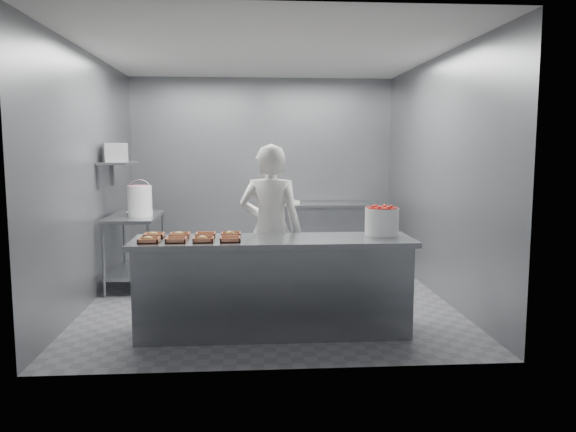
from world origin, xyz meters
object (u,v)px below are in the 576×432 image
object	(u,v)px
tray_1	(176,240)
prep_table	(135,239)
service_counter	(273,286)
strawberry_tub	(382,220)
tray_3	(230,239)
tray_6	(206,235)
tray_4	(154,235)
worker	(271,230)
tray_7	(231,234)
glaze_bucket	(140,200)
back_counter	(323,233)
tray_5	(180,235)
tray_2	(203,239)
appliance	(116,153)
tray_0	(149,240)

from	to	relation	value
tray_1	prep_table	bearing A→B (deg)	110.47
service_counter	strawberry_tub	distance (m)	1.22
tray_3	tray_6	distance (m)	0.36
service_counter	tray_4	distance (m)	1.22
tray_1	worker	distance (m)	1.14
tray_3	tray_7	world-z (taller)	tray_7
tray_1	tray_7	distance (m)	0.55
service_counter	glaze_bucket	bearing A→B (deg)	130.24
back_counter	tray_6	xyz separation A→B (m)	(-1.53, -3.12, 0.47)
tray_5	glaze_bucket	bearing A→B (deg)	111.82
tray_4	tray_5	bearing A→B (deg)	0.00
tray_2	strawberry_tub	xyz separation A→B (m)	(1.69, 0.28, 0.12)
glaze_bucket	tray_5	bearing A→B (deg)	-68.18
prep_table	tray_2	world-z (taller)	tray_2
tray_7	appliance	size ratio (longest dim) A/B	0.62
tray_6	worker	bearing A→B (deg)	36.33
tray_6	tray_3	bearing A→B (deg)	-48.30
tray_4	tray_0	bearing A→B (deg)	-90.00
tray_2	tray_7	world-z (taller)	same
tray_5	worker	world-z (taller)	worker
prep_table	worker	distance (m)	2.15
tray_3	tray_4	size ratio (longest dim) A/B	1.00
tray_0	worker	size ratio (longest dim) A/B	0.11
back_counter	tray_0	bearing A→B (deg)	-120.77
tray_0	tray_7	bearing A→B (deg)	20.51
service_counter	prep_table	xyz separation A→B (m)	(-1.65, 1.95, 0.14)
tray_5	appliance	size ratio (longest dim) A/B	0.62
tray_6	tray_2	bearing A→B (deg)	-90.64
tray_0	strawberry_tub	size ratio (longest dim) A/B	0.58
strawberry_tub	appliance	world-z (taller)	appliance
tray_4	tray_7	world-z (taller)	same
tray_0	appliance	world-z (taller)	appliance
tray_0	tray_4	size ratio (longest dim) A/B	1.00
service_counter	appliance	size ratio (longest dim) A/B	8.55
tray_7	appliance	bearing A→B (deg)	130.64
service_counter	glaze_bucket	world-z (taller)	glaze_bucket
back_counter	worker	bearing A→B (deg)	-108.75
back_counter	tray_7	xyz separation A→B (m)	(-1.29, -3.12, 0.47)
tray_3	tray_1	bearing A→B (deg)	180.00
tray_4	tray_5	size ratio (longest dim) A/B	1.00
tray_5	strawberry_tub	bearing A→B (deg)	0.45
strawberry_tub	appliance	size ratio (longest dim) A/B	1.07
tray_6	appliance	xyz separation A→B (m)	(-1.19, 1.66, 0.76)
tray_3	service_counter	bearing A→B (deg)	18.96
tray_4	prep_table	bearing A→B (deg)	106.42
tray_4	tray_7	size ratio (longest dim) A/B	1.00
prep_table	tray_0	xyz separation A→B (m)	(0.54, -2.08, 0.33)
tray_5	appliance	xyz separation A→B (m)	(-0.95, 1.66, 0.76)
back_counter	service_counter	bearing A→B (deg)	-105.48
tray_3	appliance	world-z (taller)	appliance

